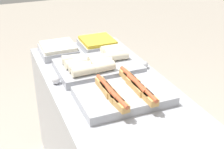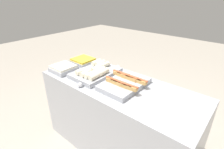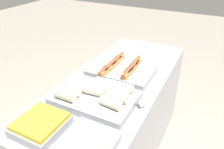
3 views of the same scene
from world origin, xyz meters
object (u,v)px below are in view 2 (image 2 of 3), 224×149
at_px(serving_spoon_far, 117,67).
at_px(serving_spoon_near, 79,85).
at_px(tray_side_back, 83,61).
at_px(tray_hotdogs, 125,83).
at_px(tray_wraps, 96,72).
at_px(tray_side_front, 64,68).

bearing_deg(serving_spoon_far, serving_spoon_near, -90.56).
relative_size(tray_side_back, serving_spoon_near, 1.15).
xyz_separation_m(tray_side_back, serving_spoon_near, (0.42, -0.42, -0.01)).
xyz_separation_m(tray_hotdogs, tray_side_back, (-0.76, 0.13, -0.00)).
xyz_separation_m(tray_wraps, tray_side_back, (-0.36, 0.13, -0.01)).
bearing_deg(tray_side_front, tray_hotdogs, 12.75).
bearing_deg(tray_side_back, tray_wraps, -20.27).
distance_m(tray_wraps, serving_spoon_near, 0.29).
bearing_deg(tray_hotdogs, serving_spoon_near, -139.01).
relative_size(tray_wraps, serving_spoon_near, 2.30).
height_order(serving_spoon_near, serving_spoon_far, same).
distance_m(tray_hotdogs, tray_wraps, 0.39).
bearing_deg(serving_spoon_far, tray_side_front, -132.82).
height_order(tray_wraps, serving_spoon_far, tray_wraps).
xyz_separation_m(tray_hotdogs, serving_spoon_far, (-0.33, 0.29, -0.02)).
distance_m(tray_side_front, tray_side_back, 0.30).
relative_size(tray_side_front, serving_spoon_near, 1.15).
bearing_deg(serving_spoon_far, tray_hotdogs, -41.07).
bearing_deg(serving_spoon_near, serving_spoon_far, 89.44).
distance_m(tray_side_back, serving_spoon_near, 0.59).
xyz_separation_m(tray_wraps, tray_side_front, (-0.36, -0.16, -0.01)).
relative_size(tray_wraps, serving_spoon_far, 2.15).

